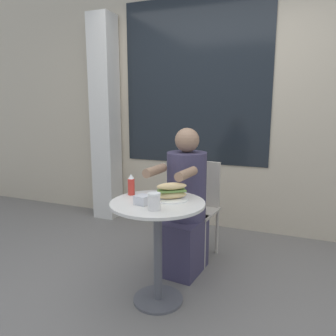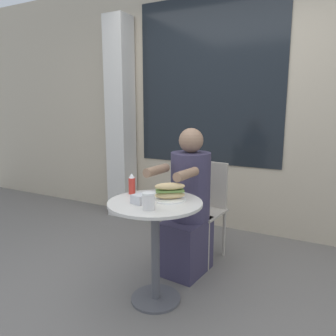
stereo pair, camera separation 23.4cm
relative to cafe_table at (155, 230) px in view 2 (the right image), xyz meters
name	(u,v)px [view 2 (the right image)]	position (x,y,z in m)	size (l,w,h in m)	color
ground_plane	(156,299)	(0.00, 0.00, -0.53)	(8.00, 8.00, 0.00)	slate
storefront_wall	(231,102)	(-0.01, 1.64, 0.87)	(8.00, 0.09, 2.80)	#B7A88E
lattice_pillar	(121,120)	(-1.33, 1.45, 0.67)	(0.27, 0.27, 2.40)	beige
cafe_table	(155,230)	(0.00, 0.00, 0.00)	(0.65, 0.65, 0.73)	beige
diner_chair	(205,201)	(0.03, 0.85, -0.01)	(0.41, 0.41, 0.87)	#ADA393
seated_diner	(188,211)	(0.02, 0.50, -0.01)	(0.37, 0.60, 1.20)	#38334C
sandwich_on_plate	(170,192)	(0.07, 0.08, 0.25)	(0.23, 0.23, 0.12)	white
drink_cup	(149,201)	(0.05, -0.16, 0.26)	(0.08, 0.08, 0.11)	silver
napkin_box	(140,199)	(-0.07, -0.08, 0.23)	(0.11, 0.11, 0.06)	silver
condiment_bottle	(132,184)	(-0.25, 0.09, 0.28)	(0.05, 0.05, 0.15)	red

